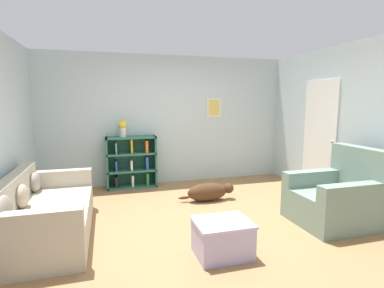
{
  "coord_description": "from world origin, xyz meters",
  "views": [
    {
      "loc": [
        -1.22,
        -3.83,
        1.67
      ],
      "look_at": [
        0.0,
        0.4,
        1.05
      ],
      "focal_mm": 28.0,
      "sensor_mm": 36.0,
      "label": 1
    }
  ],
  "objects_px": {
    "bookshelf": "(132,162)",
    "vase": "(123,128)",
    "couch": "(44,215)",
    "recliner_chair": "(337,198)",
    "coffee_table": "(222,237)",
    "dog": "(209,192)"
  },
  "relations": [
    {
      "from": "bookshelf",
      "to": "recliner_chair",
      "type": "xyz_separation_m",
      "value": [
        2.58,
        -2.59,
        -0.14
      ]
    },
    {
      "from": "coffee_table",
      "to": "vase",
      "type": "xyz_separation_m",
      "value": [
        -0.87,
        2.97,
        0.98
      ]
    },
    {
      "from": "couch",
      "to": "vase",
      "type": "height_order",
      "value": "vase"
    },
    {
      "from": "couch",
      "to": "recliner_chair",
      "type": "xyz_separation_m",
      "value": [
        3.82,
        -0.61,
        0.07
      ]
    },
    {
      "from": "bookshelf",
      "to": "vase",
      "type": "distance_m",
      "value": 0.71
    },
    {
      "from": "recliner_chair",
      "to": "dog",
      "type": "height_order",
      "value": "recliner_chair"
    },
    {
      "from": "bookshelf",
      "to": "recliner_chair",
      "type": "relative_size",
      "value": 0.96
    },
    {
      "from": "couch",
      "to": "bookshelf",
      "type": "relative_size",
      "value": 1.92
    },
    {
      "from": "bookshelf",
      "to": "coffee_table",
      "type": "relative_size",
      "value": 1.66
    },
    {
      "from": "couch",
      "to": "vase",
      "type": "relative_size",
      "value": 6.1
    },
    {
      "from": "recliner_chair",
      "to": "coffee_table",
      "type": "xyz_separation_m",
      "value": [
        -1.86,
        -0.4,
        -0.15
      ]
    },
    {
      "from": "coffee_table",
      "to": "vase",
      "type": "height_order",
      "value": "vase"
    },
    {
      "from": "couch",
      "to": "recliner_chair",
      "type": "distance_m",
      "value": 3.87
    },
    {
      "from": "dog",
      "to": "vase",
      "type": "bearing_deg",
      "value": 137.89
    },
    {
      "from": "couch",
      "to": "coffee_table",
      "type": "bearing_deg",
      "value": -27.33
    },
    {
      "from": "recliner_chair",
      "to": "coffee_table",
      "type": "height_order",
      "value": "recliner_chair"
    },
    {
      "from": "coffee_table",
      "to": "couch",
      "type": "bearing_deg",
      "value": 152.67
    },
    {
      "from": "couch",
      "to": "coffee_table",
      "type": "relative_size",
      "value": 3.18
    },
    {
      "from": "coffee_table",
      "to": "dog",
      "type": "relative_size",
      "value": 0.62
    },
    {
      "from": "recliner_chair",
      "to": "coffee_table",
      "type": "relative_size",
      "value": 1.73
    },
    {
      "from": "bookshelf",
      "to": "dog",
      "type": "distance_m",
      "value": 1.73
    },
    {
      "from": "coffee_table",
      "to": "vase",
      "type": "relative_size",
      "value": 1.92
    }
  ]
}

